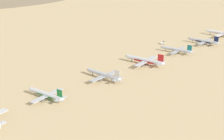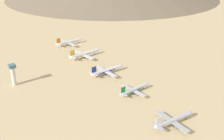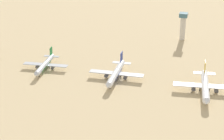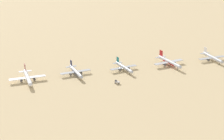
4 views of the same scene
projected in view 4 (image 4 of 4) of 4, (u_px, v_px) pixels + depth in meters
The scene contains 7 objects.
ground_plane at pixel (214, 61), 497.36m from camera, with size 2887.61×2887.61×0.00m, color tan.
parked_jet_0 at pixel (28, 77), 429.78m from camera, with size 50.54×41.01×14.58m.
parked_jet_1 at pixel (76, 72), 448.40m from camera, with size 45.29×36.74×13.07m.
parked_jet_2 at pixel (124, 67), 462.80m from camera, with size 43.38×35.34×12.51m.
parked_jet_3 at pixel (169, 62), 478.85m from camera, with size 51.11×41.62×14.73m.
parked_jet_4 at pixel (213, 58), 495.88m from camera, with size 46.39×37.60×13.40m.
service_truck at pixel (117, 82), 425.33m from camera, with size 5.52×5.36×3.90m.
Camera 4 is at (386.28, -297.66, 164.70)m, focal length 61.50 mm.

